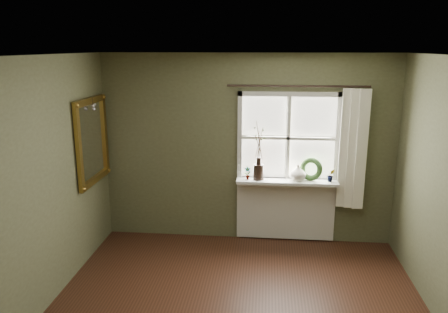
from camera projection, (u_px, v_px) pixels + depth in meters
name	position (u px, v px, depth m)	size (l,w,h in m)	color
ceiling	(236.00, 57.00, 3.50)	(4.50, 4.50, 0.00)	silver
wall_back	(247.00, 149.00, 6.03)	(4.00, 0.10, 2.60)	brown
wall_left	(13.00, 201.00, 4.01)	(0.10, 4.50, 2.60)	brown
window_frame	(288.00, 138.00, 5.87)	(1.36, 0.06, 1.24)	silver
window_sill	(287.00, 182.00, 5.91)	(1.36, 0.26, 0.04)	silver
window_apron	(285.00, 209.00, 6.12)	(1.36, 0.04, 0.88)	silver
dark_jug	(259.00, 172.00, 5.91)	(0.14, 0.14, 0.21)	black
cream_vase	(298.00, 173.00, 5.86)	(0.21, 0.21, 0.22)	beige
wreath	(311.00, 172.00, 5.88)	(0.32, 0.32, 0.08)	#2D4A21
potted_plant_left	(248.00, 173.00, 5.93)	(0.09, 0.06, 0.17)	#2D4A21
potted_plant_right	(331.00, 175.00, 5.82)	(0.10, 0.08, 0.17)	#2D4A21
curtain	(353.00, 149.00, 5.72)	(0.36, 0.12, 1.59)	white
curtain_rod	(298.00, 86.00, 5.63)	(0.03, 0.03, 1.84)	black
gilt_mirror	(92.00, 141.00, 5.59)	(0.10, 0.93, 1.11)	white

